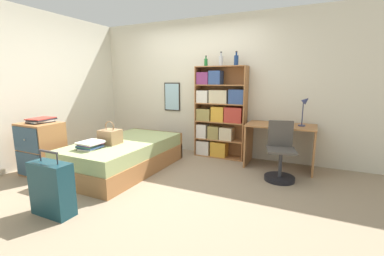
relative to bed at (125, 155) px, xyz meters
name	(u,v)px	position (x,y,z in m)	size (l,w,h in m)	color
ground_plane	(156,176)	(0.61, -0.02, -0.24)	(14.00, 14.00, 0.00)	gray
wall_back	(198,87)	(0.61, 1.54, 1.06)	(10.00, 0.09, 2.60)	beige
wall_left	(52,88)	(-1.58, -0.02, 1.06)	(0.06, 10.00, 2.60)	beige
bed	(125,155)	(0.00, 0.00, 0.00)	(1.10, 1.95, 0.48)	#A36B3D
handbag	(110,136)	(-0.06, -0.24, 0.36)	(0.28, 0.25, 0.35)	#93704C
book_stack_on_bed	(90,145)	(-0.11, -0.59, 0.30)	(0.31, 0.36, 0.11)	silver
suitcase	(52,189)	(0.24, -1.46, 0.06)	(0.48, 0.21, 0.71)	#143842
dresser	(42,149)	(-1.01, -0.71, 0.16)	(0.59, 0.48, 0.80)	#A36B3D
magazine_pile_on_dresser	(41,120)	(-1.01, -0.66, 0.60)	(0.32, 0.39, 0.07)	#232328
bookcase	(218,115)	(1.10, 1.34, 0.56)	(0.94, 0.29, 1.69)	#A36B3D
bottle_green	(206,62)	(0.86, 1.31, 1.52)	(0.06, 0.06, 0.19)	#1E6B2D
bottle_brown	(221,61)	(1.13, 1.36, 1.54)	(0.08, 0.08, 0.25)	#B7BCC1
bottle_clear	(236,60)	(1.43, 1.32, 1.54)	(0.08, 0.08, 0.24)	navy
desk	(280,138)	(2.25, 1.18, 0.26)	(1.07, 0.61, 0.72)	#A36B3D
desk_lamp	(305,106)	(2.58, 1.20, 0.81)	(0.16, 0.11, 0.48)	navy
desk_chair	(280,161)	(2.32, 0.64, 0.04)	(0.47, 0.47, 0.85)	black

